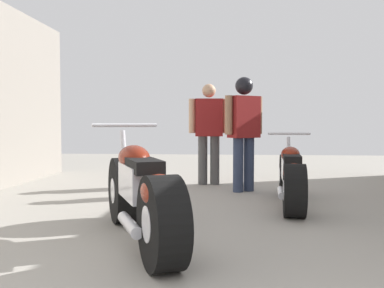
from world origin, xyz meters
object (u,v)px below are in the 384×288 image
Objects in this scene: motorcycle_maroon_cruiser at (140,194)px; motorcycle_black_naked at (291,177)px; mechanic_with_helmet at (244,123)px; mechanic_in_blue at (209,128)px.

motorcycle_black_naked is at bearing 48.75° from motorcycle_maroon_cruiser.
motorcycle_black_naked is 1.13× the size of mechanic_with_helmet.
motorcycle_maroon_cruiser is 1.09× the size of motorcycle_black_naked.
motorcycle_black_naked is at bearing -63.88° from mechanic_with_helmet.
motorcycle_maroon_cruiser is at bearing -131.25° from motorcycle_black_naked.
motorcycle_black_naked is 2.13m from mechanic_in_blue.
mechanic_with_helmet is at bearing -51.01° from mechanic_in_blue.
motorcycle_maroon_cruiser is 2.28m from motorcycle_black_naked.
motorcycle_maroon_cruiser is 3.53m from mechanic_in_blue.
motorcycle_maroon_cruiser is at bearing -97.12° from mechanic_in_blue.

